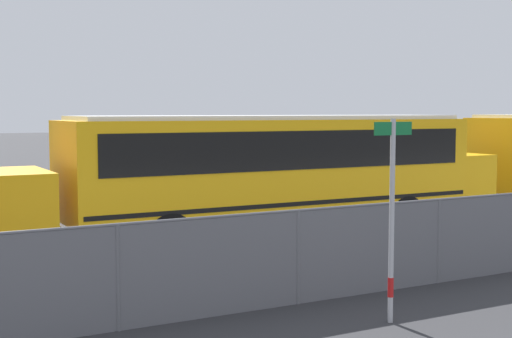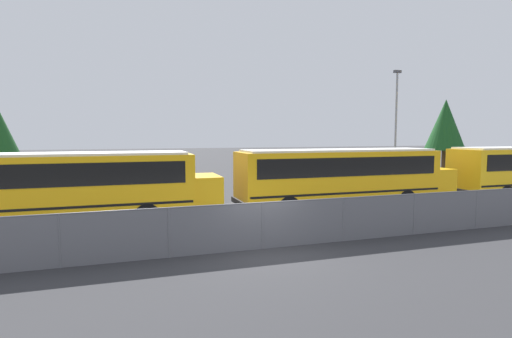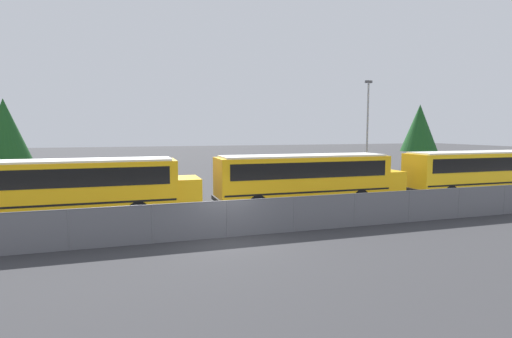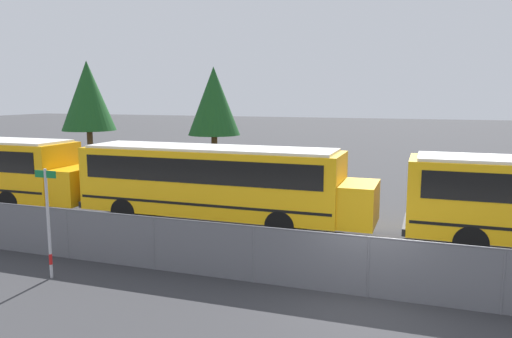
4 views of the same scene
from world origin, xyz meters
name	(u,v)px [view 3 (image 3 of 4)]	position (x,y,z in m)	size (l,w,h in m)	color
ground_plane	(227,237)	(0.00, 0.00, 0.00)	(200.00, 200.00, 0.00)	#38383A
road_strip	(276,291)	(0.00, -6.00, 0.00)	(95.80, 12.00, 0.01)	#333335
fence	(227,218)	(0.00, 0.00, 0.82)	(61.87, 0.07, 1.61)	#9EA0A5
school_bus_1	(75,184)	(-6.49, 5.19, 1.88)	(11.70, 2.51, 3.12)	#EDA80F
school_bus_2	(307,176)	(6.14, 5.20, 1.88)	(11.70, 2.51, 3.12)	#EDA80F
school_bus_3	(479,170)	(18.98, 5.01, 1.88)	(11.70, 2.51, 3.12)	yellow
light_pole	(367,128)	(15.85, 13.87, 4.79)	(0.60, 0.24, 8.80)	gray
tree_0	(419,128)	(25.87, 19.36, 4.80)	(3.84, 3.84, 7.31)	#51381E
tree_2	(4,129)	(-13.45, 20.74, 4.66)	(3.76, 3.76, 7.12)	#51381E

